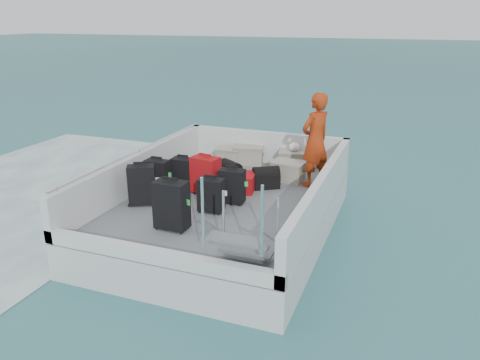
{
  "coord_description": "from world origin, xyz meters",
  "views": [
    {
      "loc": [
        3.01,
        -7.19,
        3.73
      ],
      "look_at": [
        0.25,
        0.07,
        1.0
      ],
      "focal_mm": 35.0,
      "sensor_mm": 36.0,
      "label": 1
    }
  ],
  "objects_px": {
    "suitcase_6": "(211,196)",
    "crate_1": "(249,155)",
    "suitcase_7": "(232,187)",
    "suitcase_0": "(142,185)",
    "suitcase_2": "(183,174)",
    "suitcase_1": "(158,177)",
    "suitcase_8": "(233,182)",
    "suitcase_3": "(171,206)",
    "suitcase_5": "(206,176)",
    "crate_3": "(288,172)",
    "passenger": "(315,140)",
    "crate_2": "(294,160)",
    "crate_0": "(229,156)"
  },
  "relations": [
    {
      "from": "suitcase_6",
      "to": "crate_1",
      "type": "distance_m",
      "value": 2.82
    },
    {
      "from": "suitcase_7",
      "to": "crate_1",
      "type": "distance_m",
      "value": 2.37
    },
    {
      "from": "suitcase_0",
      "to": "suitcase_2",
      "type": "relative_size",
      "value": 1.16
    },
    {
      "from": "suitcase_0",
      "to": "suitcase_7",
      "type": "distance_m",
      "value": 1.56
    },
    {
      "from": "suitcase_1",
      "to": "suitcase_8",
      "type": "bearing_deg",
      "value": 30.79
    },
    {
      "from": "suitcase_7",
      "to": "suitcase_3",
      "type": "bearing_deg",
      "value": -113.65
    },
    {
      "from": "suitcase_6",
      "to": "crate_1",
      "type": "xyz_separation_m",
      "value": [
        -0.34,
        2.8,
        -0.1
      ]
    },
    {
      "from": "suitcase_5",
      "to": "suitcase_6",
      "type": "distance_m",
      "value": 0.88
    },
    {
      "from": "suitcase_3",
      "to": "suitcase_6",
      "type": "relative_size",
      "value": 1.33
    },
    {
      "from": "suitcase_6",
      "to": "suitcase_5",
      "type": "bearing_deg",
      "value": 115.5
    },
    {
      "from": "suitcase_3",
      "to": "crate_3",
      "type": "relative_size",
      "value": 1.28
    },
    {
      "from": "suitcase_7",
      "to": "passenger",
      "type": "relative_size",
      "value": 0.34
    },
    {
      "from": "suitcase_2",
      "to": "suitcase_7",
      "type": "bearing_deg",
      "value": -17.25
    },
    {
      "from": "suitcase_5",
      "to": "crate_2",
      "type": "bearing_deg",
      "value": 70.16
    },
    {
      "from": "suitcase_1",
      "to": "suitcase_3",
      "type": "xyz_separation_m",
      "value": [
        0.96,
        -1.23,
        0.06
      ]
    },
    {
      "from": "suitcase_6",
      "to": "suitcase_3",
      "type": "bearing_deg",
      "value": -114.48
    },
    {
      "from": "suitcase_8",
      "to": "crate_2",
      "type": "distance_m",
      "value": 1.84
    },
    {
      "from": "suitcase_7",
      "to": "crate_1",
      "type": "bearing_deg",
      "value": 98.65
    },
    {
      "from": "crate_0",
      "to": "crate_1",
      "type": "distance_m",
      "value": 0.45
    },
    {
      "from": "suitcase_8",
      "to": "crate_1",
      "type": "distance_m",
      "value": 1.7
    },
    {
      "from": "suitcase_5",
      "to": "crate_2",
      "type": "distance_m",
      "value": 2.34
    },
    {
      "from": "crate_2",
      "to": "suitcase_6",
      "type": "bearing_deg",
      "value": -103.92
    },
    {
      "from": "suitcase_6",
      "to": "crate_0",
      "type": "relative_size",
      "value": 1.13
    },
    {
      "from": "suitcase_2",
      "to": "suitcase_8",
      "type": "distance_m",
      "value": 0.95
    },
    {
      "from": "suitcase_3",
      "to": "crate_0",
      "type": "height_order",
      "value": "suitcase_3"
    },
    {
      "from": "suitcase_5",
      "to": "crate_1",
      "type": "bearing_deg",
      "value": 96.23
    },
    {
      "from": "suitcase_2",
      "to": "suitcase_5",
      "type": "height_order",
      "value": "suitcase_5"
    },
    {
      "from": "suitcase_8",
      "to": "crate_1",
      "type": "height_order",
      "value": "crate_1"
    },
    {
      "from": "crate_0",
      "to": "crate_2",
      "type": "xyz_separation_m",
      "value": [
        1.46,
        0.11,
        0.03
      ]
    },
    {
      "from": "crate_2",
      "to": "passenger",
      "type": "height_order",
      "value": "passenger"
    },
    {
      "from": "suitcase_3",
      "to": "crate_1",
      "type": "bearing_deg",
      "value": 92.25
    },
    {
      "from": "suitcase_2",
      "to": "crate_0",
      "type": "height_order",
      "value": "suitcase_2"
    },
    {
      "from": "suitcase_5",
      "to": "crate_1",
      "type": "xyz_separation_m",
      "value": [
        0.11,
        2.04,
        -0.16
      ]
    },
    {
      "from": "suitcase_0",
      "to": "suitcase_6",
      "type": "distance_m",
      "value": 1.26
    },
    {
      "from": "suitcase_5",
      "to": "suitcase_7",
      "type": "distance_m",
      "value": 0.68
    },
    {
      "from": "suitcase_2",
      "to": "suitcase_6",
      "type": "bearing_deg",
      "value": -42.19
    },
    {
      "from": "suitcase_0",
      "to": "suitcase_1",
      "type": "bearing_deg",
      "value": 62.0
    },
    {
      "from": "suitcase_6",
      "to": "crate_0",
      "type": "xyz_separation_m",
      "value": [
        -0.77,
        2.68,
        -0.14
      ]
    },
    {
      "from": "suitcase_1",
      "to": "crate_1",
      "type": "xyz_separation_m",
      "value": [
        0.92,
        2.38,
        -0.14
      ]
    },
    {
      "from": "suitcase_6",
      "to": "crate_2",
      "type": "bearing_deg",
      "value": 71.04
    },
    {
      "from": "suitcase_0",
      "to": "crate_1",
      "type": "relative_size",
      "value": 1.15
    },
    {
      "from": "crate_2",
      "to": "passenger",
      "type": "distance_m",
      "value": 1.3
    },
    {
      "from": "suitcase_3",
      "to": "crate_0",
      "type": "xyz_separation_m",
      "value": [
        -0.48,
        3.5,
        -0.23
      ]
    },
    {
      "from": "crate_0",
      "to": "crate_3",
      "type": "bearing_deg",
      "value": -23.78
    },
    {
      "from": "suitcase_1",
      "to": "suitcase_2",
      "type": "distance_m",
      "value": 0.51
    },
    {
      "from": "suitcase_3",
      "to": "crate_3",
      "type": "distance_m",
      "value": 3.02
    },
    {
      "from": "suitcase_2",
      "to": "crate_1",
      "type": "height_order",
      "value": "suitcase_2"
    },
    {
      "from": "crate_2",
      "to": "crate_3",
      "type": "height_order",
      "value": "same"
    },
    {
      "from": "suitcase_0",
      "to": "crate_3",
      "type": "xyz_separation_m",
      "value": [
        2.04,
        2.12,
        -0.17
      ]
    },
    {
      "from": "suitcase_3",
      "to": "crate_3",
      "type": "height_order",
      "value": "suitcase_3"
    }
  ]
}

